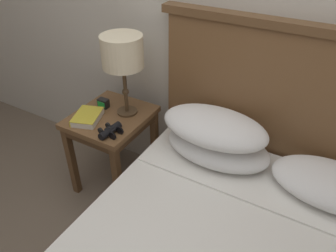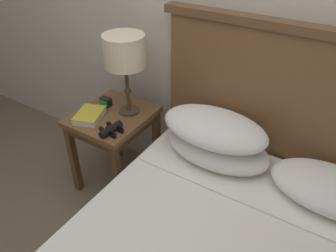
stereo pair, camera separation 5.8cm
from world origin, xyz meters
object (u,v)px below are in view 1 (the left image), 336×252
(nightstand, at_px, (112,127))
(binoculars_pair, at_px, (110,131))
(table_lamp, at_px, (122,54))
(book_on_nightstand, at_px, (87,117))
(alarm_clock, at_px, (103,103))

(nightstand, bearing_deg, binoculars_pair, -51.14)
(table_lamp, xyz_separation_m, binoculars_pair, (0.05, -0.24, -0.38))
(table_lamp, bearing_deg, book_on_nightstand, -130.24)
(alarm_clock, bearing_deg, table_lamp, 7.71)
(binoculars_pair, relative_size, alarm_clock, 2.31)
(book_on_nightstand, height_order, alarm_clock, alarm_clock)
(nightstand, bearing_deg, table_lamp, 46.18)
(nightstand, height_order, table_lamp, table_lamp)
(book_on_nightstand, distance_m, alarm_clock, 0.17)
(nightstand, height_order, binoculars_pair, binoculars_pair)
(book_on_nightstand, bearing_deg, alarm_clock, 93.08)
(nightstand, relative_size, alarm_clock, 8.31)
(table_lamp, relative_size, binoculars_pair, 3.15)
(book_on_nightstand, xyz_separation_m, binoculars_pair, (0.22, -0.05, 0.00))
(nightstand, xyz_separation_m, table_lamp, (0.08, 0.08, 0.49))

